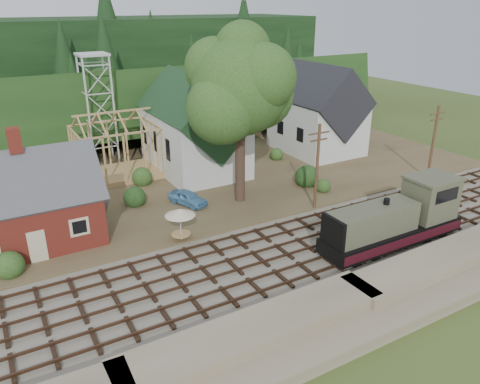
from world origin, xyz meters
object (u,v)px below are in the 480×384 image
locomotive (398,220)px  car_red (354,141)px  car_blue (188,198)px  patio_set (180,214)px

locomotive → car_red: bearing=54.3°
car_blue → car_red: size_ratio=1.01×
locomotive → car_blue: (-11.08, 14.49, -1.18)m
locomotive → patio_set: (-14.33, 8.50, 0.38)m
patio_set → car_red: bearing=23.3°
locomotive → patio_set: bearing=149.3°
locomotive → car_blue: size_ratio=3.10×
car_blue → patio_set: size_ratio=1.50×
car_blue → locomotive: bearing=-75.5°
car_blue → patio_set: (-3.24, -5.99, 1.56)m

